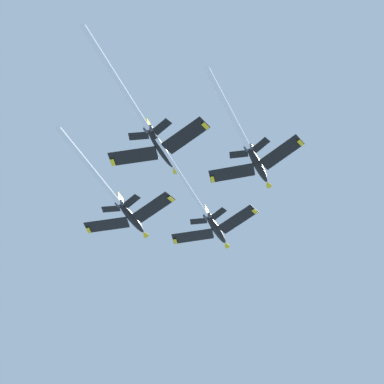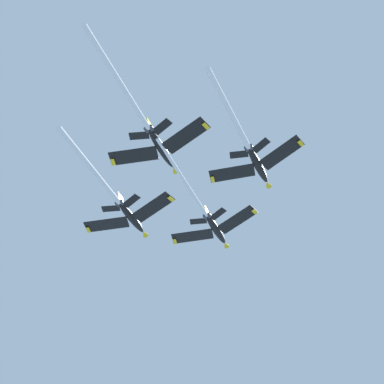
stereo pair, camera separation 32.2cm
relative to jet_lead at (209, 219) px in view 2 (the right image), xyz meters
The scene contains 4 objects.
jet_lead is the anchor object (origin of this frame).
jet_left_wing 20.91m from the jet_lead, ahead, with size 27.96×25.07×17.72m.
jet_right_wing 22.05m from the jet_lead, 80.62° to the left, with size 27.08×23.56×15.88m.
jet_slot 30.99m from the jet_lead, 36.64° to the left, with size 28.47×25.52×17.24m.
Camera 2 is at (17.84, 38.50, 1.57)m, focal length 62.49 mm.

